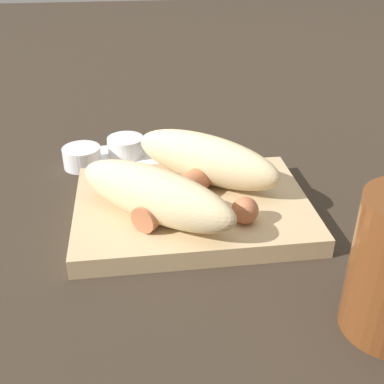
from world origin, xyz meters
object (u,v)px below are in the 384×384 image
(food_tray, at_px, (192,208))
(condiment_cup_far, at_px, (82,158))
(sausage, at_px, (184,190))
(bread_roll, at_px, (182,175))
(condiment_cup_near, at_px, (126,148))

(food_tray, distance_m, condiment_cup_far, 0.19)
(sausage, xyz_separation_m, condiment_cup_far, (-0.12, 0.14, -0.02))
(bread_roll, height_order, condiment_cup_near, bread_roll)
(food_tray, bearing_deg, condiment_cup_far, 132.58)
(sausage, relative_size, condiment_cup_near, 2.79)
(bread_roll, relative_size, condiment_cup_near, 4.71)
(sausage, height_order, condiment_cup_near, sausage)
(sausage, bearing_deg, food_tray, 11.54)
(food_tray, relative_size, sausage, 1.82)
(sausage, distance_m, condiment_cup_near, 0.17)
(food_tray, xyz_separation_m, condiment_cup_far, (-0.13, 0.14, 0.00))
(sausage, height_order, condiment_cup_far, sausage)
(sausage, bearing_deg, bread_roll, 104.94)
(bread_roll, xyz_separation_m, condiment_cup_near, (-0.06, 0.16, -0.04))
(condiment_cup_near, bearing_deg, food_tray, -66.72)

